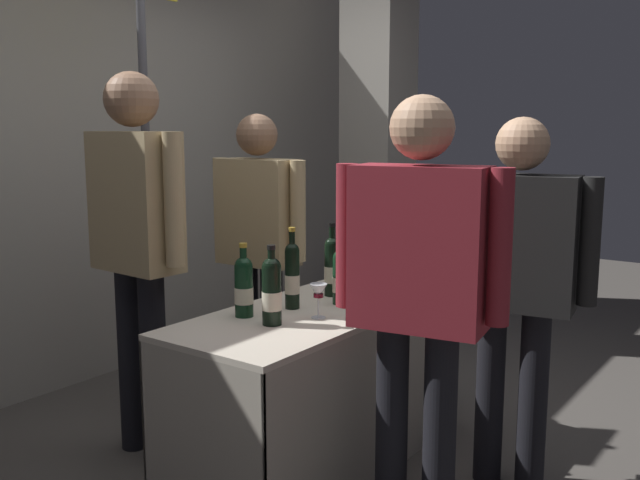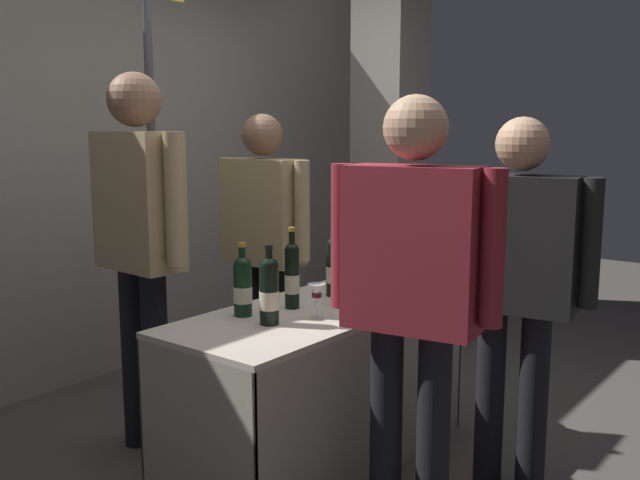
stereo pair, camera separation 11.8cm
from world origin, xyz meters
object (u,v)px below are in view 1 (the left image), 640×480
Objects in this scene: display_bottle_0 at (272,290)px; taster_foreground_right at (419,280)px; concrete_pillar at (379,102)px; wine_glass_near_vendor at (318,292)px; featured_wine_bottle at (332,265)px; tasting_table at (320,358)px; vendor_presenter at (258,235)px; wine_glass_mid at (399,271)px; booth_signpost at (146,146)px.

display_bottle_0 is 0.64m from taster_foreground_right.
wine_glass_near_vendor is at bearing -154.64° from concrete_pillar.
wine_glass_near_vendor is (-0.36, -0.18, -0.04)m from featured_wine_bottle.
tasting_table is 4.34× the size of featured_wine_bottle.
concrete_pillar is 1.72m from vendor_presenter.
wine_glass_mid is at bearing -11.03° from display_bottle_0.
featured_wine_bottle is 0.15× the size of booth_signpost.
display_bottle_0 is (-0.34, -0.01, 0.38)m from tasting_table.
wine_glass_near_vendor is (0.19, -0.09, -0.03)m from display_bottle_0.
taster_foreground_right is at bearing -124.08° from featured_wine_bottle.
concrete_pillar reaches higher than featured_wine_bottle.
wine_glass_mid reaches higher than wine_glass_near_vendor.
booth_signpost is (0.19, 1.65, 0.44)m from taster_foreground_right.
wine_glass_mid is 0.09× the size of taster_foreground_right.
taster_foreground_right is (-0.13, -0.53, 0.14)m from wine_glass_near_vendor.
wine_glass_near_vendor is 0.94m from vendor_presenter.
featured_wine_bottle reaches higher than display_bottle_0.
wine_glass_near_vendor is at bearing -93.25° from booth_signpost.
wine_glass_mid is (-1.48, -1.03, -0.86)m from concrete_pillar.
taster_foreground_right reaches higher than wine_glass_mid.
vendor_presenter is at bearing 56.48° from wine_glass_near_vendor.
concrete_pillar is 2.13× the size of vendor_presenter.
tasting_table is 0.92× the size of taster_foreground_right.
display_bottle_0 is 2.24× the size of wine_glass_near_vendor.
booth_signpost is at bearing 86.75° from wine_glass_near_vendor.
wine_glass_near_vendor is 0.58m from wine_glass_mid.
display_bottle_0 is (-2.24, -0.88, -0.82)m from concrete_pillar.
tasting_table is at bearing 34.02° from wine_glass_near_vendor.
display_bottle_0 is at bearing -170.67° from featured_wine_bottle.
vendor_presenter is at bearing 44.11° from display_bottle_0.
concrete_pillar reaches higher than display_bottle_0.
tasting_table is at bearing -155.40° from concrete_pillar.
vendor_presenter is at bearing 75.26° from featured_wine_bottle.
featured_wine_bottle is 0.32m from wine_glass_mid.
display_bottle_0 is 0.78m from wine_glass_mid.
booth_signpost is at bearing 175.75° from concrete_pillar.
vendor_presenter is (0.51, 0.77, 0.11)m from wine_glass_near_vendor.
display_bottle_0 is (-0.55, -0.09, -0.00)m from featured_wine_bottle.
tasting_table is 0.85m from taster_foreground_right.
display_bottle_0 is 0.20× the size of taster_foreground_right.
booth_signpost reaches higher than display_bottle_0.
wine_glass_near_vendor is (-2.05, -0.97, -0.86)m from concrete_pillar.
vendor_presenter is 1.46m from taster_foreground_right.
tasting_table is 10.35× the size of wine_glass_near_vendor.
taster_foreground_right is at bearing -96.55° from booth_signpost.
taster_foreground_right reaches higher than featured_wine_bottle.
display_bottle_0 is 0.21m from wine_glass_near_vendor.
taster_foreground_right is (-0.64, -1.31, 0.03)m from vendor_presenter.
booth_signpost is at bearing 76.13° from display_bottle_0.
wine_glass_near_vendor is 0.09× the size of taster_foreground_right.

